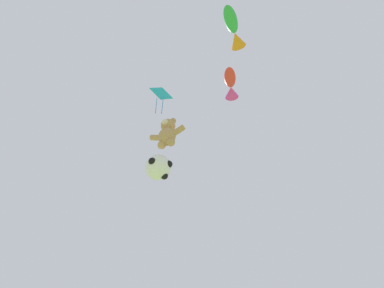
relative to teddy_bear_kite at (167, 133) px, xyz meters
name	(u,v)px	position (x,y,z in m)	size (l,w,h in m)	color
teddy_bear_kite	(167,133)	(0.00, 0.00, 0.00)	(1.65, 0.73, 1.67)	tan
soccer_ball_kite	(158,167)	(-0.39, 0.26, -1.58)	(1.11, 1.11, 1.02)	white
fish_kite_crimson	(231,85)	(2.99, 0.16, 2.17)	(0.88, 1.62, 0.63)	red
fish_kite_emerald	(234,30)	(3.82, -2.16, 2.12)	(0.59, 1.67, 0.59)	green
diamond_kite	(161,94)	(-0.93, 0.44, 4.17)	(0.95, 1.14, 2.69)	#19ADB2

